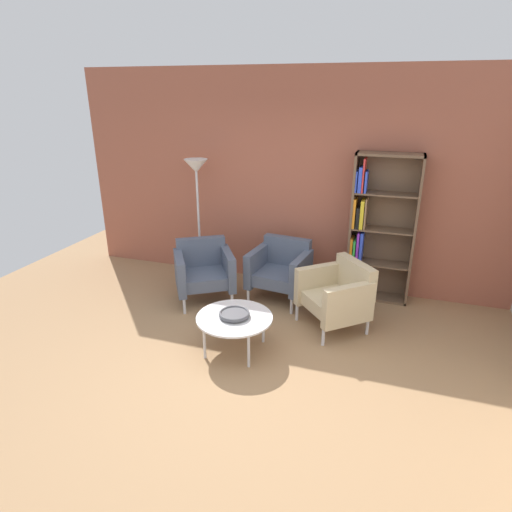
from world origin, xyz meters
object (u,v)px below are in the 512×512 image
object	(u,v)px
armchair_spare_guest	(281,269)
floor_lamp_torchiere	(197,181)
coffee_table_low	(234,319)
decorative_bowl	(234,314)
bookshelf_tall	(375,232)
armchair_corner_red	(338,294)
armchair_near_window	(204,270)

from	to	relation	value
armchair_spare_guest	floor_lamp_torchiere	world-z (taller)	floor_lamp_torchiere
coffee_table_low	decorative_bowl	distance (m)	0.06
bookshelf_tall	armchair_spare_guest	bearing A→B (deg)	-158.97
bookshelf_tall	decorative_bowl	xyz separation A→B (m)	(-1.24, -1.79, -0.47)
armchair_corner_red	decorative_bowl	bearing A→B (deg)	-89.72
bookshelf_tall	floor_lamp_torchiere	xyz separation A→B (m)	(-2.38, -0.22, 0.54)
floor_lamp_torchiere	bookshelf_tall	bearing A→B (deg)	5.21
decorative_bowl	armchair_spare_guest	size ratio (longest dim) A/B	0.40
armchair_spare_guest	armchair_corner_red	xyz separation A→B (m)	(0.82, -0.51, 0.00)
bookshelf_tall	decorative_bowl	bearing A→B (deg)	-124.73
decorative_bowl	coffee_table_low	bearing A→B (deg)	-90.00
armchair_near_window	floor_lamp_torchiere	world-z (taller)	floor_lamp_torchiere
coffee_table_low	armchair_corner_red	world-z (taller)	armchair_corner_red
decorative_bowl	armchair_corner_red	world-z (taller)	armchair_corner_red
bookshelf_tall	armchair_corner_red	bearing A→B (deg)	-107.56
floor_lamp_torchiere	armchair_corner_red	bearing A→B (deg)	-19.28
bookshelf_tall	armchair_near_window	distance (m)	2.26
armchair_corner_red	floor_lamp_torchiere	bearing A→B (deg)	-150.93
coffee_table_low	armchair_near_window	distance (m)	1.30
armchair_spare_guest	armchair_near_window	size ratio (longest dim) A/B	0.84
armchair_spare_guest	decorative_bowl	bearing A→B (deg)	-88.10
armchair_spare_guest	armchair_corner_red	bearing A→B (deg)	-25.00
coffee_table_low	floor_lamp_torchiere	size ratio (longest dim) A/B	0.46
armchair_near_window	floor_lamp_torchiere	xyz separation A→B (m)	(-0.32, 0.57, 1.03)
bookshelf_tall	armchair_corner_red	size ratio (longest dim) A/B	2.00
armchair_spare_guest	armchair_corner_red	world-z (taller)	same
bookshelf_tall	coffee_table_low	world-z (taller)	bookshelf_tall
coffee_table_low	armchair_corner_red	distance (m)	1.27
bookshelf_tall	coffee_table_low	distance (m)	2.24
armchair_spare_guest	armchair_near_window	xyz separation A→B (m)	(-0.94, -0.35, 0.00)
bookshelf_tall	decorative_bowl	world-z (taller)	bookshelf_tall
armchair_near_window	floor_lamp_torchiere	distance (m)	1.22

